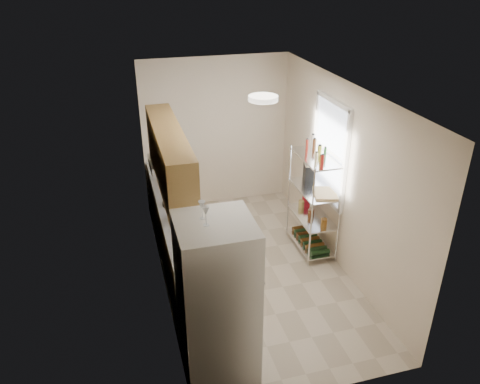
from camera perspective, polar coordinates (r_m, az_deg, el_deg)
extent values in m
cube|color=#C1B39D|center=(6.78, 1.56, -9.44)|extent=(2.50, 4.40, 0.01)
cube|color=white|center=(5.65, 1.89, 12.48)|extent=(2.50, 4.40, 0.01)
cube|color=beige|center=(8.07, -2.93, 7.17)|extent=(2.50, 0.01, 2.60)
cube|color=beige|center=(4.37, 10.42, -11.87)|extent=(2.50, 0.01, 2.60)
cube|color=beige|center=(5.89, -10.05, -0.94)|extent=(0.01, 4.40, 2.60)
cube|color=beige|center=(6.55, 12.26, 1.80)|extent=(0.01, 4.40, 2.60)
cube|color=#A98148|center=(6.73, -7.05, -5.49)|extent=(0.60, 3.48, 0.86)
cube|color=gray|center=(6.51, -7.14, -2.11)|extent=(0.63, 3.51, 0.04)
cube|color=#B7BABC|center=(5.54, -5.61, -7.68)|extent=(0.52, 0.44, 0.04)
cube|color=#B7BABC|center=(7.93, -6.66, 0.03)|extent=(0.01, 0.55, 0.72)
cube|color=#A98148|center=(5.79, -8.59, 4.23)|extent=(0.33, 2.20, 0.72)
cube|color=#B7BABC|center=(6.69, -8.82, 3.46)|extent=(0.50, 0.60, 0.12)
cube|color=white|center=(6.73, 10.90, 4.92)|extent=(0.06, 1.00, 1.46)
cube|color=silver|center=(7.26, 8.52, -6.07)|extent=(0.45, 0.90, 0.02)
cube|color=silver|center=(7.03, 8.76, -2.98)|extent=(0.45, 0.90, 0.02)
cube|color=silver|center=(6.82, 9.02, 0.31)|extent=(0.45, 0.90, 0.02)
cube|color=silver|center=(6.62, 9.33, 4.19)|extent=(0.45, 0.90, 0.02)
cylinder|color=silver|center=(6.49, 8.71, -3.35)|extent=(0.02, 0.02, 1.55)
cylinder|color=silver|center=(7.20, 5.95, 0.00)|extent=(0.02, 0.02, 1.55)
cylinder|color=silver|center=(6.66, 12.07, -2.82)|extent=(0.02, 0.02, 1.55)
cylinder|color=silver|center=(7.36, 9.05, 0.40)|extent=(0.02, 0.02, 1.55)
cylinder|color=white|center=(5.38, 2.85, 11.35)|extent=(0.34, 0.34, 0.05)
cube|color=white|center=(4.84, -2.82, -13.03)|extent=(0.74, 0.74, 1.80)
cylinder|color=white|center=(6.18, -7.44, -2.55)|extent=(0.23, 0.23, 0.19)
cylinder|color=black|center=(6.58, -8.26, -1.38)|extent=(0.34, 0.34, 0.05)
cylinder|color=black|center=(7.16, -8.21, 1.03)|extent=(0.25, 0.25, 0.05)
cube|color=tan|center=(6.68, 10.36, -0.17)|extent=(0.42, 0.48, 0.03)
cube|color=black|center=(7.05, 8.41, 2.50)|extent=(0.19, 0.24, 0.25)
cube|color=#A61420|center=(7.27, 8.05, -1.13)|extent=(0.11, 0.14, 0.14)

